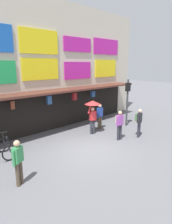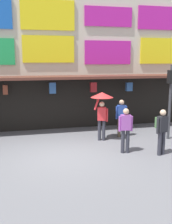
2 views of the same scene
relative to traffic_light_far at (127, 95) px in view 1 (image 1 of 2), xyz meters
The scene contains 9 objects.
ground_plane 5.38m from the traffic_light_far, 167.57° to the right, with size 80.00×80.00×0.00m, color slate.
shopfront 6.23m from the traffic_light_far, 143.98° to the left, with size 18.00×2.60×8.00m.
traffic_light_far is the anchor object (origin of this frame).
bicycle_parked 8.22m from the traffic_light_far, behind, with size 0.87×1.25×1.05m.
pedestrian_in_green 8.79m from the traffic_light_far, behind, with size 0.48×0.36×1.68m.
pedestrian_in_white 2.37m from the traffic_light_far, 157.92° to the left, with size 0.53×0.22×1.68m.
pedestrian_in_yellow 2.50m from the traffic_light_far, 126.78° to the right, with size 0.51×0.43×1.68m.
pedestrian_with_umbrella 2.98m from the traffic_light_far, behind, with size 0.96×0.96×2.08m.
pedestrian_in_blue 3.04m from the traffic_light_far, 153.39° to the right, with size 0.53×0.39×1.68m.
Camera 1 is at (-6.47, -6.58, 4.18)m, focal length 32.01 mm.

